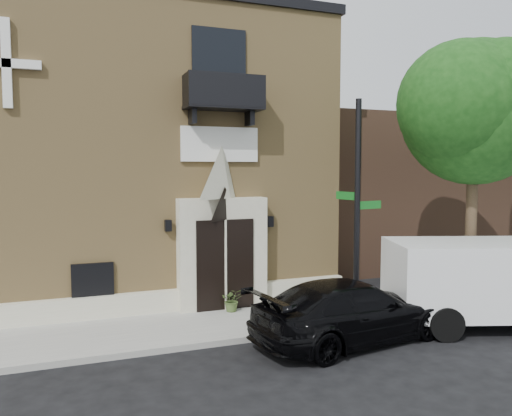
{
  "coord_description": "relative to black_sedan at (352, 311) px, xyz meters",
  "views": [
    {
      "loc": [
        -5.16,
        -11.04,
        4.19
      ],
      "look_at": [
        -0.23,
        2.0,
        3.09
      ],
      "focal_mm": 35.0,
      "sensor_mm": 36.0,
      "label": 1
    }
  ],
  "objects": [
    {
      "name": "street_sign",
      "position": [
        0.96,
        1.37,
        2.37
      ],
      "size": [
        1.02,
        0.93,
        5.9
      ],
      "rotation": [
        0.0,
        0.0,
        0.17
      ],
      "color": "black",
      "rests_on": "sidewalk"
    },
    {
      "name": "cargo_van",
      "position": [
        4.37,
        -0.45,
        0.52
      ],
      "size": [
        5.99,
        3.9,
        2.28
      ],
      "rotation": [
        0.0,
        0.0,
        -0.33
      ],
      "color": "white",
      "rests_on": "ground"
    },
    {
      "name": "ground",
      "position": [
        -1.21,
        0.78,
        -0.76
      ],
      "size": [
        120.0,
        120.0,
        0.0
      ],
      "primitive_type": "plane",
      "color": "black",
      "rests_on": "ground"
    },
    {
      "name": "sidewalk",
      "position": [
        -0.21,
        2.28,
        -0.68
      ],
      "size": [
        42.0,
        3.0,
        0.15
      ],
      "primitive_type": "cube",
      "color": "gray",
      "rests_on": "ground"
    },
    {
      "name": "pedestrian_near",
      "position": [
        5.45,
        1.64,
        0.19
      ],
      "size": [
        0.63,
        0.47,
        1.58
      ],
      "primitive_type": "imported",
      "rotation": [
        0.0,
        0.0,
        3.31
      ],
      "color": "black",
      "rests_on": "sidewalk"
    },
    {
      "name": "fire_hydrant",
      "position": [
        5.04,
        1.26,
        -0.26
      ],
      "size": [
        0.4,
        0.32,
        0.7
      ],
      "color": "#A90A23",
      "rests_on": "sidewalk"
    },
    {
      "name": "street_tree_left",
      "position": [
        4.82,
        1.13,
        5.11
      ],
      "size": [
        4.97,
        4.38,
        7.77
      ],
      "color": "#38281C",
      "rests_on": "sidewalk"
    },
    {
      "name": "planter",
      "position": [
        -2.09,
        2.98,
        -0.28
      ],
      "size": [
        0.68,
        0.62,
        0.66
      ],
      "primitive_type": "imported",
      "rotation": [
        0.0,
        0.0,
        -0.2
      ],
      "color": "#485F2D",
      "rests_on": "sidewalk"
    },
    {
      "name": "black_sedan",
      "position": [
        0.0,
        0.0,
        0.0
      ],
      "size": [
        5.48,
        2.92,
        1.51
      ],
      "primitive_type": "imported",
      "rotation": [
        0.0,
        0.0,
        1.73
      ],
      "color": "black",
      "rests_on": "ground"
    },
    {
      "name": "church",
      "position": [
        -4.19,
        8.73,
        3.88
      ],
      "size": [
        12.2,
        11.01,
        9.3
      ],
      "color": "tan",
      "rests_on": "ground"
    },
    {
      "name": "neighbour_building",
      "position": [
        10.79,
        9.78,
        2.44
      ],
      "size": [
        18.0,
        8.0,
        6.4
      ],
      "primitive_type": "cube",
      "color": "brown",
      "rests_on": "ground"
    },
    {
      "name": "dumpster",
      "position": [
        4.56,
        1.44,
        0.06
      ],
      "size": [
        2.17,
        1.49,
        1.31
      ],
      "rotation": [
        0.0,
        0.0,
        0.19
      ],
      "color": "#0E3418",
      "rests_on": "sidewalk"
    }
  ]
}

